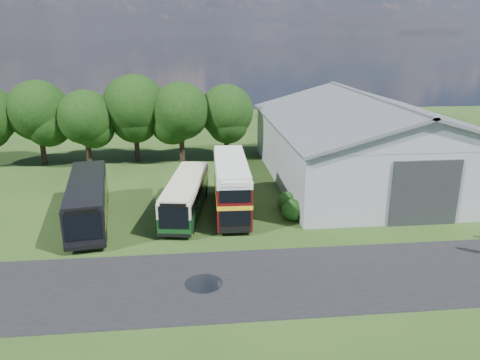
{
  "coord_description": "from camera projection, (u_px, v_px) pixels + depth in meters",
  "views": [
    {
      "loc": [
        -1.95,
        -26.85,
        13.73
      ],
      "look_at": [
        1.76,
        8.0,
        2.69
      ],
      "focal_mm": 35.0,
      "sensor_mm": 36.0,
      "label": 1
    }
  ],
  "objects": [
    {
      "name": "bus_dark_single",
      "position": [
        88.0,
        200.0,
        35.2
      ],
      "size": [
        4.47,
        12.03,
        3.24
      ],
      "rotation": [
        0.0,
        0.0,
        0.15
      ],
      "color": "black",
      "rests_on": "ground"
    },
    {
      "name": "tree_mid",
      "position": [
        134.0,
        106.0,
        50.65
      ],
      "size": [
        6.8,
        6.8,
        9.6
      ],
      "color": "black",
      "rests_on": "ground"
    },
    {
      "name": "storage_shed",
      "position": [
        367.0,
        137.0,
        45.22
      ],
      "size": [
        18.8,
        24.8,
        8.15
      ],
      "color": "gray",
      "rests_on": "ground"
    },
    {
      "name": "bus_green_single",
      "position": [
        186.0,
        195.0,
        36.77
      ],
      "size": [
        3.99,
        10.67,
        2.88
      ],
      "rotation": [
        0.0,
        0.0,
        -0.15
      ],
      "color": "black",
      "rests_on": "ground"
    },
    {
      "name": "puddle",
      "position": [
        204.0,
        284.0,
        26.8
      ],
      "size": [
        2.2,
        2.2,
        0.01
      ],
      "primitive_type": "cylinder",
      "color": "black",
      "rests_on": "ground"
    },
    {
      "name": "tree_left_b",
      "position": [
        85.0,
        117.0,
        49.19
      ],
      "size": [
        5.78,
        5.78,
        8.16
      ],
      "color": "black",
      "rests_on": "ground"
    },
    {
      "name": "tree_right_a",
      "position": [
        181.0,
        111.0,
        50.35
      ],
      "size": [
        6.26,
        6.26,
        8.83
      ],
      "color": "black",
      "rests_on": "ground"
    },
    {
      "name": "bus_maroon_double",
      "position": [
        231.0,
        186.0,
        37.07
      ],
      "size": [
        2.88,
        10.08,
        4.3
      ],
      "rotation": [
        0.0,
        0.0,
        -0.03
      ],
      "color": "black",
      "rests_on": "ground"
    },
    {
      "name": "tree_right_b",
      "position": [
        226.0,
        112.0,
        51.69
      ],
      "size": [
        5.98,
        5.98,
        8.45
      ],
      "color": "black",
      "rests_on": "ground"
    },
    {
      "name": "tree_left_a",
      "position": [
        38.0,
        111.0,
        49.45
      ],
      "size": [
        6.46,
        6.46,
        9.12
      ],
      "color": "black",
      "rests_on": "ground"
    },
    {
      "name": "asphalt_road",
      "position": [
        281.0,
        280.0,
        27.25
      ],
      "size": [
        60.0,
        8.0,
        0.02
      ],
      "primitive_type": "cube",
      "color": "black",
      "rests_on": "ground"
    },
    {
      "name": "ground",
      "position": [
        226.0,
        259.0,
        29.79
      ],
      "size": [
        120.0,
        120.0,
        0.0
      ],
      "primitive_type": "plane",
      "color": "#1C3310",
      "rests_on": "ground"
    },
    {
      "name": "shrub_front",
      "position": [
        292.0,
        219.0,
        36.05
      ],
      "size": [
        1.7,
        1.7,
        1.7
      ],
      "primitive_type": "sphere",
      "color": "#194714",
      "rests_on": "ground"
    },
    {
      "name": "shrub_mid",
      "position": [
        287.0,
        210.0,
        37.95
      ],
      "size": [
        1.6,
        1.6,
        1.6
      ],
      "primitive_type": "sphere",
      "color": "#194714",
      "rests_on": "ground"
    }
  ]
}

